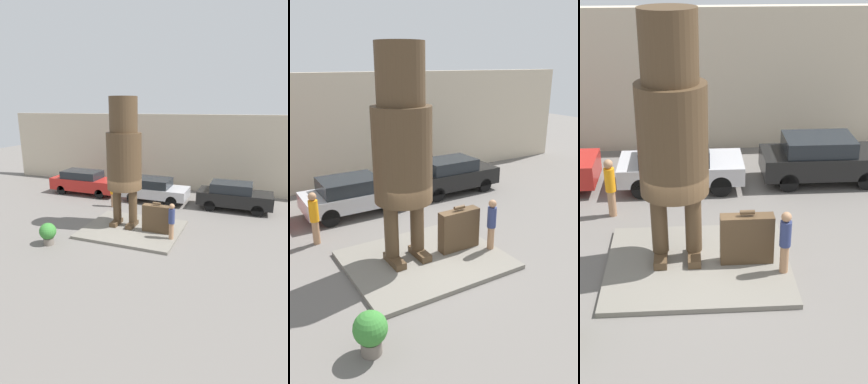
# 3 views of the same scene
# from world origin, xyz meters

# --- Properties ---
(ground_plane) EXTENTS (60.00, 60.00, 0.00)m
(ground_plane) POSITION_xyz_m (0.00, 0.00, 0.00)
(ground_plane) COLOR slate
(pedestal) EXTENTS (4.63, 3.78, 0.13)m
(pedestal) POSITION_xyz_m (0.00, 0.00, 0.07)
(pedestal) COLOR slate
(pedestal) RESTS_ON ground_plane
(building_backdrop) EXTENTS (28.00, 0.60, 5.33)m
(building_backdrop) POSITION_xyz_m (0.00, 8.59, 2.67)
(building_backdrop) COLOR beige
(building_backdrop) RESTS_ON ground_plane
(statue_figure) EXTENTS (1.66, 1.66, 6.15)m
(statue_figure) POSITION_xyz_m (-0.52, 0.30, 3.73)
(statue_figure) COLOR #4C3823
(statue_figure) RESTS_ON pedestal
(giant_suitcase) EXTENTS (1.34, 0.37, 1.46)m
(giant_suitcase) POSITION_xyz_m (1.23, -0.01, 0.79)
(giant_suitcase) COLOR #4C3823
(giant_suitcase) RESTS_ON pedestal
(tourist) EXTENTS (0.28, 0.28, 1.65)m
(tourist) POSITION_xyz_m (2.09, -0.54, 1.04)
(tourist) COLOR #A87A56
(tourist) RESTS_ON pedestal
(parked_car_silver) EXTENTS (4.07, 1.87, 1.49)m
(parked_car_silver) POSITION_xyz_m (-0.50, 4.88, 0.80)
(parked_car_silver) COLOR #B7B7BC
(parked_car_silver) RESTS_ON ground_plane
(parked_car_black) EXTENTS (4.19, 1.75, 1.60)m
(parked_car_black) POSITION_xyz_m (4.31, 5.01, 0.84)
(parked_car_black) COLOR black
(parked_car_black) RESTS_ON ground_plane
(planter_pot) EXTENTS (0.73, 0.73, 0.99)m
(planter_pot) POSITION_xyz_m (-2.85, -2.71, 0.56)
(planter_pot) COLOR #70665B
(planter_pot) RESTS_ON ground_plane
(worker_hivis) EXTENTS (0.31, 0.31, 1.81)m
(worker_hivis) POSITION_xyz_m (-2.50, 2.93, 0.99)
(worker_hivis) COLOR #A87A56
(worker_hivis) RESTS_ON ground_plane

